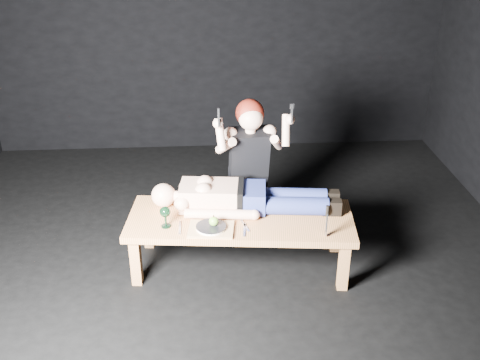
{
  "coord_description": "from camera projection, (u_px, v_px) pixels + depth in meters",
  "views": [
    {
      "loc": [
        -0.13,
        -3.77,
        2.71
      ],
      "look_at": [
        0.12,
        0.09,
        0.75
      ],
      "focal_mm": 42.85,
      "sensor_mm": 36.0,
      "label": 1
    }
  ],
  "objects": [
    {
      "name": "table",
      "position": [
        240.0,
        242.0,
        4.52
      ],
      "size": [
        1.8,
        0.83,
        0.45
      ],
      "primitive_type": "cube",
      "rotation": [
        0.0,
        0.0,
        -0.1
      ],
      "color": "#CC7F4B",
      "rests_on": "ground"
    },
    {
      "name": "lying_man",
      "position": [
        247.0,
        194.0,
        4.5
      ],
      "size": [
        1.66,
        0.66,
        0.24
      ],
      "primitive_type": null,
      "rotation": [
        0.0,
        0.0,
        -0.1
      ],
      "color": "#DCB191",
      "rests_on": "table"
    },
    {
      "name": "ground",
      "position": [
        226.0,
        269.0,
        4.58
      ],
      "size": [
        5.0,
        5.0,
        0.0
      ],
      "primitive_type": "plane",
      "color": "black",
      "rests_on": "ground"
    },
    {
      "name": "kneeling_woman",
      "position": [
        248.0,
        164.0,
        4.83
      ],
      "size": [
        0.75,
        0.83,
        1.28
      ],
      "primitive_type": null,
      "rotation": [
        0.0,
        0.0,
        0.09
      ],
      "color": "black",
      "rests_on": "ground"
    },
    {
      "name": "serving_tray",
      "position": [
        211.0,
        229.0,
        4.25
      ],
      "size": [
        0.36,
        0.28,
        0.02
      ],
      "primitive_type": "cube",
      "rotation": [
        0.0,
        0.0,
        -0.11
      ],
      "color": "tan",
      "rests_on": "table"
    },
    {
      "name": "spoon_flat",
      "position": [
        245.0,
        226.0,
        4.31
      ],
      "size": [
        0.06,
        0.18,
        0.01
      ],
      "primitive_type": "cube",
      "rotation": [
        0.0,
        0.0,
        0.27
      ],
      "color": "#B2B2B7",
      "rests_on": "table"
    },
    {
      "name": "fork_flat",
      "position": [
        180.0,
        228.0,
        4.28
      ],
      "size": [
        0.02,
        0.18,
        0.01
      ],
      "primitive_type": "cube",
      "rotation": [
        0.0,
        0.0,
        0.01
      ],
      "color": "#B2B2B7",
      "rests_on": "table"
    },
    {
      "name": "apple",
      "position": [
        214.0,
        221.0,
        4.23
      ],
      "size": [
        0.07,
        0.07,
        0.07
      ],
      "primitive_type": "sphere",
      "color": "#67AD25",
      "rests_on": "plate"
    },
    {
      "name": "carving_knife",
      "position": [
        327.0,
        221.0,
        4.12
      ],
      "size": [
        0.04,
        0.04,
        0.26
      ],
      "primitive_type": null,
      "rotation": [
        0.0,
        0.0,
        -0.1
      ],
      "color": "#B2B2B7",
      "rests_on": "table"
    },
    {
      "name": "plate",
      "position": [
        211.0,
        227.0,
        4.24
      ],
      "size": [
        0.25,
        0.25,
        0.02
      ],
      "primitive_type": "cylinder",
      "rotation": [
        0.0,
        0.0,
        -0.11
      ],
      "color": "white",
      "rests_on": "serving_tray"
    },
    {
      "name": "back_wall",
      "position": [
        214.0,
        17.0,
        6.13
      ],
      "size": [
        5.0,
        0.0,
        5.0
      ],
      "primitive_type": "plane",
      "rotation": [
        1.57,
        0.0,
        0.0
      ],
      "color": "black",
      "rests_on": "ground"
    },
    {
      "name": "knife_flat",
      "position": [
        244.0,
        230.0,
        4.25
      ],
      "size": [
        0.04,
        0.19,
        0.01
      ],
      "primitive_type": "cube",
      "rotation": [
        0.0,
        0.0,
        -0.11
      ],
      "color": "#B2B2B7",
      "rests_on": "table"
    },
    {
      "name": "goblet",
      "position": [
        165.0,
        217.0,
        4.26
      ],
      "size": [
        0.09,
        0.09,
        0.17
      ],
      "primitive_type": null,
      "rotation": [
        0.0,
        0.0,
        -0.1
      ],
      "color": "black",
      "rests_on": "table"
    }
  ]
}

